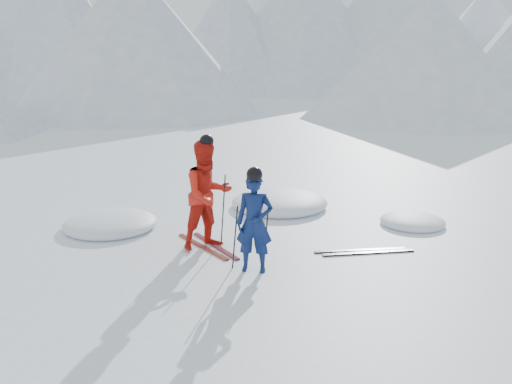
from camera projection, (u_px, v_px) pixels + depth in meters
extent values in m
plane|color=white|center=(340.00, 254.00, 9.73)|extent=(160.00, 160.00, 0.00)
cone|color=#B2BCD1|center=(42.00, 10.00, 44.40)|extent=(23.96, 23.96, 14.35)
cone|color=#B2BCD1|center=(128.00, 32.00, 56.15)|extent=(17.69, 17.69, 11.93)
cone|color=#B2BCD1|center=(230.00, 35.00, 50.69)|extent=(19.63, 19.63, 10.85)
cone|color=#B2BCD1|center=(298.00, 19.00, 54.23)|extent=(23.31, 23.31, 14.15)
cone|color=#B2BCD1|center=(395.00, 16.00, 54.61)|extent=(28.94, 28.94, 14.88)
cone|color=silver|center=(483.00, 38.00, 57.53)|extent=(24.45, 24.45, 10.76)
cone|color=#B2BCD1|center=(425.00, 60.00, 30.22)|extent=(14.00, 14.00, 6.50)
cone|color=#B2BCD1|center=(134.00, 39.00, 32.65)|extent=(16.00, 16.00, 9.00)
imported|color=#0D1C4E|center=(254.00, 223.00, 8.78)|extent=(0.70, 0.57, 1.65)
imported|color=red|center=(208.00, 195.00, 9.86)|extent=(1.19, 1.08, 2.00)
cylinder|color=black|center=(235.00, 237.00, 8.94)|extent=(0.11, 0.08, 1.10)
cylinder|color=black|center=(266.00, 233.00, 9.14)|extent=(0.11, 0.07, 1.10)
cylinder|color=black|center=(191.00, 210.00, 10.13)|extent=(0.13, 0.10, 1.33)
cylinder|color=black|center=(223.00, 209.00, 10.14)|extent=(0.13, 0.09, 1.33)
cube|color=black|center=(202.00, 246.00, 10.08)|extent=(0.79, 1.58, 0.03)
cube|color=black|center=(215.00, 246.00, 10.12)|extent=(0.69, 1.62, 0.03)
cube|color=black|center=(360.00, 250.00, 9.88)|extent=(1.70, 0.22, 0.03)
cube|color=black|center=(368.00, 253.00, 9.76)|extent=(1.70, 0.16, 0.03)
ellipsoid|color=white|center=(111.00, 228.00, 11.23)|extent=(1.93, 1.93, 0.42)
ellipsoid|color=white|center=(412.00, 224.00, 11.46)|extent=(1.36, 1.36, 0.30)
ellipsoid|color=white|center=(279.00, 207.00, 12.80)|extent=(2.26, 2.26, 0.50)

